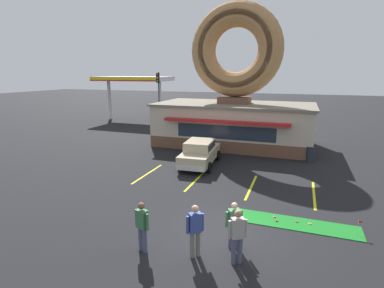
% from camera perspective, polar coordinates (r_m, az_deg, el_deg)
% --- Properties ---
extents(ground_plane, '(160.00, 160.00, 0.00)m').
position_cam_1_polar(ground_plane, '(11.44, 5.31, -16.54)').
color(ground_plane, black).
extents(donut_shop_building, '(12.30, 6.75, 10.96)m').
position_cam_1_polar(donut_shop_building, '(24.18, 8.07, 8.58)').
color(donut_shop_building, brown).
rests_on(donut_shop_building, ground).
extents(putting_mat, '(4.67, 1.13, 0.03)m').
position_cam_1_polar(putting_mat, '(12.64, 19.18, -14.15)').
color(putting_mat, '#197523').
rests_on(putting_mat, ground).
extents(mini_donut_near_left, '(0.13, 0.13, 0.04)m').
position_cam_1_polar(mini_donut_near_left, '(12.56, 15.82, -13.90)').
color(mini_donut_near_left, brown).
rests_on(mini_donut_near_left, putting_mat).
extents(mini_donut_near_right, '(0.13, 0.13, 0.04)m').
position_cam_1_polar(mini_donut_near_right, '(12.86, 15.41, -13.21)').
color(mini_donut_near_right, '#D8667F').
rests_on(mini_donut_near_right, putting_mat).
extents(mini_donut_mid_left, '(0.13, 0.13, 0.04)m').
position_cam_1_polar(mini_donut_mid_left, '(12.75, 21.55, -13.93)').
color(mini_donut_mid_left, '#E5C666').
rests_on(mini_donut_mid_left, putting_mat).
extents(mini_donut_mid_centre, '(0.13, 0.13, 0.04)m').
position_cam_1_polar(mini_donut_mid_centre, '(12.73, 19.34, -13.78)').
color(mini_donut_mid_centre, '#A5724C').
rests_on(mini_donut_mid_centre, putting_mat).
extents(golf_ball, '(0.04, 0.04, 0.04)m').
position_cam_1_polar(golf_ball, '(12.88, 15.25, -13.14)').
color(golf_ball, white).
rests_on(golf_ball, putting_mat).
extents(putting_flag_pin, '(0.13, 0.01, 0.55)m').
position_cam_1_polar(putting_flag_pin, '(12.59, 29.25, -13.13)').
color(putting_flag_pin, silver).
rests_on(putting_flag_pin, putting_mat).
extents(car_champagne, '(2.22, 4.67, 1.60)m').
position_cam_1_polar(car_champagne, '(18.86, 1.51, -1.47)').
color(car_champagne, '#BCAD89').
rests_on(car_champagne, ground).
extents(pedestrian_blue_sweater_man, '(0.47, 0.43, 1.75)m').
position_cam_1_polar(pedestrian_blue_sweater_man, '(9.69, 0.59, -15.77)').
color(pedestrian_blue_sweater_man, slate).
rests_on(pedestrian_blue_sweater_man, ground).
extents(pedestrian_hooded_kid, '(0.53, 0.40, 1.76)m').
position_cam_1_polar(pedestrian_hooded_kid, '(9.48, 8.64, -16.59)').
color(pedestrian_hooded_kid, '#474C66').
rests_on(pedestrian_hooded_kid, ground).
extents(pedestrian_leather_jacket_man, '(0.57, 0.35, 1.70)m').
position_cam_1_polar(pedestrian_leather_jacket_man, '(10.10, -9.49, -14.88)').
color(pedestrian_leather_jacket_man, '#474C66').
rests_on(pedestrian_leather_jacket_man, ground).
extents(pedestrian_clipboard_woman, '(0.51, 0.41, 1.61)m').
position_cam_1_polar(pedestrian_clipboard_woman, '(10.28, 7.99, -14.66)').
color(pedestrian_clipboard_woman, '#474C66').
rests_on(pedestrian_clipboard_woman, ground).
extents(trash_bin, '(0.57, 0.57, 0.97)m').
position_cam_1_polar(trash_bin, '(21.32, 21.67, -1.72)').
color(trash_bin, '#232833').
rests_on(trash_bin, ground).
extents(traffic_light_pole, '(0.28, 0.47, 5.80)m').
position_cam_1_polar(traffic_light_pole, '(30.24, -6.36, 9.50)').
color(traffic_light_pole, '#595B60').
rests_on(traffic_light_pole, ground).
extents(gas_station_canopy, '(9.00, 4.46, 5.30)m').
position_cam_1_polar(gas_station_canopy, '(37.32, -11.18, 11.81)').
color(gas_station_canopy, silver).
rests_on(gas_station_canopy, ground).
extents(parking_stripe_far_left, '(0.12, 3.60, 0.01)m').
position_cam_1_polar(parking_stripe_far_left, '(17.65, -8.46, -5.61)').
color(parking_stripe_far_left, yellow).
rests_on(parking_stripe_far_left, ground).
extents(parking_stripe_left, '(0.12, 3.60, 0.01)m').
position_cam_1_polar(parking_stripe_left, '(16.50, 0.82, -6.83)').
color(parking_stripe_left, yellow).
rests_on(parking_stripe_left, ground).
extents(parking_stripe_mid_left, '(0.12, 3.60, 0.01)m').
position_cam_1_polar(parking_stripe_mid_left, '(15.83, 11.23, -7.99)').
color(parking_stripe_mid_left, yellow).
rests_on(parking_stripe_mid_left, ground).
extents(parking_stripe_centre, '(0.12, 3.60, 0.01)m').
position_cam_1_polar(parking_stripe_centre, '(15.72, 22.22, -8.91)').
color(parking_stripe_centre, yellow).
rests_on(parking_stripe_centre, ground).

